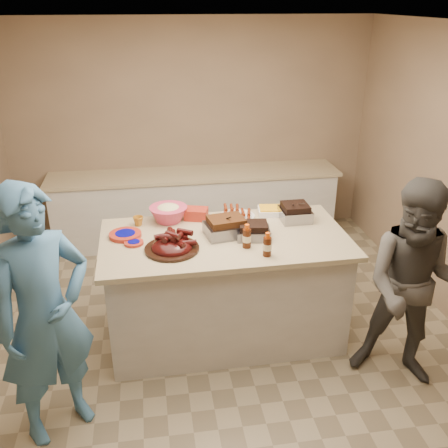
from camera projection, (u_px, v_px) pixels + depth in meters
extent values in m
cube|color=#47230F|center=(226.00, 235.00, 4.31)|extent=(0.39, 0.32, 0.11)
cube|color=black|center=(253.00, 237.00, 4.27)|extent=(0.31, 0.27, 0.08)
cube|color=gray|center=(295.00, 220.00, 4.61)|extent=(0.27, 0.27, 0.11)
cylinder|color=silver|center=(237.00, 217.00, 4.67)|extent=(0.40, 0.40, 0.06)
cube|color=yellow|center=(272.00, 214.00, 4.73)|extent=(0.30, 0.24, 0.07)
cylinder|color=#391607|center=(267.00, 255.00, 3.97)|extent=(0.07, 0.07, 0.20)
cylinder|color=#391607|center=(247.00, 247.00, 4.10)|extent=(0.07, 0.07, 0.21)
cylinder|color=#F9AE02|center=(213.00, 226.00, 4.48)|extent=(0.05, 0.05, 0.13)
imported|color=silver|center=(217.00, 230.00, 4.40)|extent=(0.15, 0.05, 0.15)
cylinder|color=maroon|center=(125.00, 237.00, 4.29)|extent=(0.28, 0.28, 0.03)
cylinder|color=maroon|center=(134.00, 244.00, 4.16)|extent=(0.16, 0.16, 0.02)
imported|color=#A96D1A|center=(139.00, 225.00, 4.50)|extent=(0.09, 0.09, 0.09)
cube|color=maroon|center=(196.00, 219.00, 4.63)|extent=(0.24, 0.21, 0.10)
imported|color=teal|center=(64.00, 422.00, 3.70)|extent=(1.64, 1.94, 0.45)
imported|color=#4F4C47|center=(399.00, 374.00, 4.18)|extent=(1.54, 1.90, 0.65)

